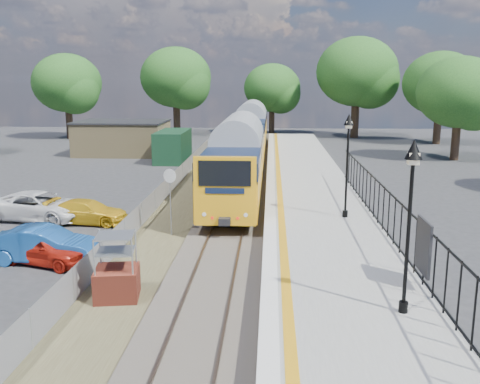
# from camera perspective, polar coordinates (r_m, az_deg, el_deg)

# --- Properties ---
(ground) EXTENTS (120.00, 120.00, 0.00)m
(ground) POSITION_cam_1_polar(r_m,az_deg,el_deg) (18.87, -2.86, -9.69)
(ground) COLOR #2D2D30
(ground) RESTS_ON ground
(track_bed) EXTENTS (5.90, 80.00, 0.29)m
(track_bed) POSITION_cam_1_polar(r_m,az_deg,el_deg) (28.07, -1.71, -2.20)
(track_bed) COLOR #473F38
(track_bed) RESTS_ON ground
(platform) EXTENTS (5.00, 70.00, 0.90)m
(platform) POSITION_cam_1_polar(r_m,az_deg,el_deg) (26.35, 8.15, -2.46)
(platform) COLOR gray
(platform) RESTS_ON ground
(platform_edge) EXTENTS (0.90, 70.00, 0.01)m
(platform_edge) POSITION_cam_1_polar(r_m,az_deg,el_deg) (26.15, 3.67, -1.45)
(platform_edge) COLOR silver
(platform_edge) RESTS_ON platform
(victorian_lamp_south) EXTENTS (0.44, 0.44, 4.60)m
(victorian_lamp_south) POSITION_cam_1_polar(r_m,az_deg,el_deg) (14.15, 17.82, 0.54)
(victorian_lamp_south) COLOR black
(victorian_lamp_south) RESTS_ON platform
(victorian_lamp_north) EXTENTS (0.44, 0.44, 4.60)m
(victorian_lamp_north) POSITION_cam_1_polar(r_m,az_deg,el_deg) (23.82, 11.46, 5.31)
(victorian_lamp_north) COLOR black
(victorian_lamp_north) RESTS_ON platform
(palisade_fence) EXTENTS (0.12, 26.00, 2.00)m
(palisade_fence) POSITION_cam_1_polar(r_m,az_deg,el_deg) (20.84, 16.00, -2.74)
(palisade_fence) COLOR black
(palisade_fence) RESTS_ON platform
(wire_fence) EXTENTS (0.06, 52.00, 1.20)m
(wire_fence) POSITION_cam_1_polar(r_m,az_deg,el_deg) (30.74, -8.27, -0.10)
(wire_fence) COLOR #999EA3
(wire_fence) RESTS_ON ground
(outbuilding) EXTENTS (10.80, 10.10, 3.12)m
(outbuilding) POSITION_cam_1_polar(r_m,az_deg,el_deg) (50.61, -11.46, 5.57)
(outbuilding) COLOR #9D8858
(outbuilding) RESTS_ON ground
(tree_line) EXTENTS (56.80, 43.80, 11.88)m
(tree_line) POSITION_cam_1_polar(r_m,az_deg,el_deg) (59.44, 2.87, 11.62)
(tree_line) COLOR #332319
(tree_line) RESTS_ON ground
(train) EXTENTS (2.82, 40.83, 3.51)m
(train) POSITION_cam_1_polar(r_m,az_deg,el_deg) (42.99, 0.73, 5.80)
(train) COLOR orange
(train) RESTS_ON ground
(brick_plinth) EXTENTS (1.55, 1.55, 2.19)m
(brick_plinth) POSITION_cam_1_polar(r_m,az_deg,el_deg) (17.63, -13.04, -7.93)
(brick_plinth) COLOR maroon
(brick_plinth) RESTS_ON ground
(speed_sign) EXTENTS (0.60, 0.24, 3.08)m
(speed_sign) POSITION_cam_1_polar(r_m,az_deg,el_deg) (23.90, -7.45, 0.21)
(speed_sign) COLOR #999EA3
(speed_sign) RESTS_ON ground
(car_red) EXTENTS (4.09, 2.67, 1.30)m
(car_red) POSITION_cam_1_polar(r_m,az_deg,el_deg) (21.86, -20.10, -5.57)
(car_red) COLOR #B61F10
(car_red) RESTS_ON ground
(car_blue) EXTENTS (4.30, 1.63, 1.40)m
(car_blue) POSITION_cam_1_polar(r_m,az_deg,el_deg) (22.03, -20.20, -5.30)
(car_blue) COLOR #194E99
(car_blue) RESTS_ON ground
(car_yellow) EXTENTS (4.16, 2.04, 1.16)m
(car_yellow) POSITION_cam_1_polar(r_m,az_deg,el_deg) (27.23, -15.92, -2.05)
(car_yellow) COLOR gold
(car_yellow) RESTS_ON ground
(car_white) EXTENTS (5.51, 3.33, 1.43)m
(car_white) POSITION_cam_1_polar(r_m,az_deg,el_deg) (28.58, -20.63, -1.43)
(car_white) COLOR white
(car_white) RESTS_ON ground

